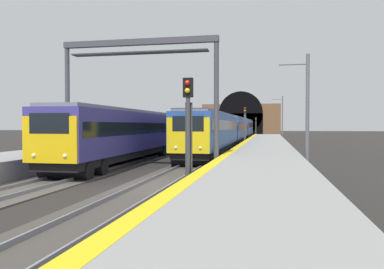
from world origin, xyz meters
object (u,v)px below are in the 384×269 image
Objects in this scene: train_main_approaching at (233,129)px; catenary_mast_near at (307,111)px; railway_signal_far at (256,125)px; catenary_mast_far at (282,118)px; railway_signal_near at (188,126)px; overhead_signal_gantry at (139,72)px; railway_signal_mid at (245,123)px; train_adjacent_platform at (163,131)px.

catenary_mast_near reaches higher than train_main_approaching.
railway_signal_far is 0.57× the size of catenary_mast_far.
catenary_mast_near is at bearing 150.46° from railway_signal_near.
railway_signal_far is (74.16, 0.00, -0.05)m from railway_signal_near.
overhead_signal_gantry is (-31.56, 2.58, 3.68)m from train_main_approaching.
railway_signal_mid is 0.72× the size of catenary_mast_near.
catenary_mast_near is (9.34, -5.29, 0.88)m from railway_signal_near.
train_adjacent_platform is 5.56× the size of catenary_mast_near.
overhead_signal_gantry is 10.28m from catenary_mast_near.
catenary_mast_far is (-18.49, -5.29, 1.40)m from railway_signal_far.
overhead_signal_gantry reaches higher than catenary_mast_near.
overhead_signal_gantry reaches higher than train_adjacent_platform.
catenary_mast_far is (17.29, -7.13, 1.86)m from train_main_approaching.
catenary_mast_far is at bearing -11.23° from overhead_signal_gantry.
railway_signal_far is at bearing -3.75° from overhead_signal_gantry.
train_main_approaching is 18.79m from catenary_mast_far.
railway_signal_mid is 0.64× the size of catenary_mast_far.
catenary_mast_near is (-25.41, -5.29, 0.63)m from railway_signal_mid.
railway_signal_mid reaches higher than railway_signal_near.
train_main_approaching is 31.88m from overhead_signal_gantry.
train_main_approaching is at bearing -2.94° from railway_signal_far.
overhead_signal_gantry is (-14.16, -2.58, 3.69)m from train_adjacent_platform.
railway_signal_far is (53.18, -6.99, 0.47)m from train_adjacent_platform.
railway_signal_near is at bearing 2.66° from train_main_approaching.
catenary_mast_near reaches higher than railway_signal_far.
railway_signal_near is at bearing 0.00° from railway_signal_far.
train_main_approaching is 13.05× the size of railway_signal_near.
catenary_mast_far reaches higher than train_adjacent_platform.
train_adjacent_platform is at bearing 46.53° from catenary_mast_near.
overhead_signal_gantry is at bearing -147.14° from railway_signal_near.
catenary_mast_far reaches higher than catenary_mast_near.
catenary_mast_near is 46.34m from catenary_mast_far.
railway_signal_mid is at bearing -180.00° from railway_signal_near.
train_adjacent_platform is 53.64m from railway_signal_far.
railway_signal_near is 34.75m from railway_signal_mid.
railway_signal_near is at bearing 150.46° from catenary_mast_near.
train_main_approaching is 4.15m from railway_signal_mid.
catenary_mast_far is (48.85, -9.70, -1.82)m from overhead_signal_gantry.
railway_signal_far reaches higher than train_main_approaching.
train_main_approaching is 38.44m from railway_signal_near.
railway_signal_far is 67.56m from overhead_signal_gantry.
train_adjacent_platform is at bearing 160.51° from catenary_mast_far.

